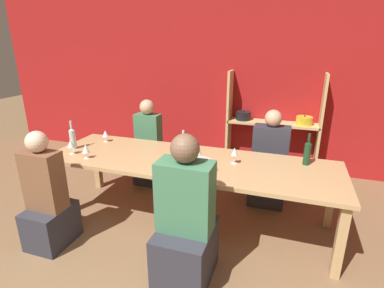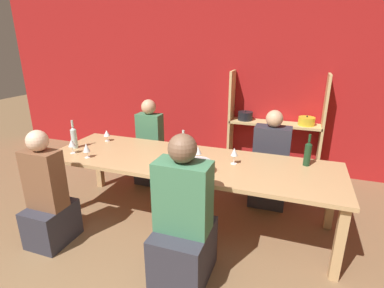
% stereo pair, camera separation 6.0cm
% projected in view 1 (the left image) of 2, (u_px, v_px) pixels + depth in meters
% --- Properties ---
extents(wall_back_red, '(8.80, 0.06, 2.70)m').
position_uv_depth(wall_back_red, '(237.00, 82.00, 4.67)').
color(wall_back_red, '#A31919').
rests_on(wall_back_red, ground_plane).
extents(shelf_unit, '(1.36, 0.30, 1.55)m').
position_uv_depth(shelf_unit, '(272.00, 139.00, 4.57)').
color(shelf_unit, tan).
rests_on(shelf_unit, ground_plane).
extents(dining_table, '(3.14, 0.97, 0.75)m').
position_uv_depth(dining_table, '(189.00, 166.00, 3.23)').
color(dining_table, tan).
rests_on(dining_table, ground_plane).
extents(mixing_bowl, '(0.26, 0.26, 0.12)m').
position_uv_depth(mixing_bowl, '(199.00, 166.00, 2.89)').
color(mixing_bowl, '#B7BABC').
rests_on(mixing_bowl, dining_table).
extents(wine_bottle_green, '(0.07, 0.07, 0.33)m').
position_uv_depth(wine_bottle_green, '(307.00, 152.00, 3.05)').
color(wine_bottle_green, '#19381E').
rests_on(wine_bottle_green, dining_table).
extents(wine_bottle_dark, '(0.07, 0.07, 0.31)m').
position_uv_depth(wine_bottle_dark, '(183.00, 147.00, 3.25)').
color(wine_bottle_dark, '#B2C6C1').
rests_on(wine_bottle_dark, dining_table).
extents(wine_bottle_amber, '(0.07, 0.07, 0.34)m').
position_uv_depth(wine_bottle_amber, '(73.00, 138.00, 3.51)').
color(wine_bottle_amber, '#B2C6C1').
rests_on(wine_bottle_amber, dining_table).
extents(wine_glass_empty_a, '(0.08, 0.08, 0.14)m').
position_uv_depth(wine_glass_empty_a, '(105.00, 134.00, 3.77)').
color(wine_glass_empty_a, white).
rests_on(wine_glass_empty_a, dining_table).
extents(wine_glass_red_a, '(0.06, 0.06, 0.16)m').
position_uv_depth(wine_glass_red_a, '(179.00, 166.00, 2.78)').
color(wine_glass_red_a, white).
rests_on(wine_glass_red_a, dining_table).
extents(wine_glass_empty_b, '(0.08, 0.08, 0.16)m').
position_uv_depth(wine_glass_empty_b, '(179.00, 144.00, 3.37)').
color(wine_glass_empty_b, white).
rests_on(wine_glass_empty_b, dining_table).
extents(wine_glass_white_a, '(0.08, 0.08, 0.15)m').
position_uv_depth(wine_glass_white_a, '(198.00, 151.00, 3.18)').
color(wine_glass_white_a, white).
rests_on(wine_glass_white_a, dining_table).
extents(wine_glass_empty_c, '(0.08, 0.08, 0.17)m').
position_uv_depth(wine_glass_empty_c, '(71.00, 144.00, 3.34)').
color(wine_glass_empty_c, white).
rests_on(wine_glass_empty_c, dining_table).
extents(wine_glass_red_b, '(0.07, 0.07, 0.17)m').
position_uv_depth(wine_glass_red_b, '(234.00, 152.00, 3.08)').
color(wine_glass_red_b, white).
rests_on(wine_glass_red_b, dining_table).
extents(wine_glass_empty_d, '(0.08, 0.08, 0.16)m').
position_uv_depth(wine_glass_empty_d, '(86.00, 149.00, 3.22)').
color(wine_glass_empty_d, white).
rests_on(wine_glass_empty_d, dining_table).
extents(person_near_a, '(0.45, 0.56, 1.31)m').
position_uv_depth(person_near_a, '(186.00, 229.00, 2.49)').
color(person_near_a, '#2D2D38').
rests_on(person_near_a, ground_plane).
extents(person_far_a, '(0.43, 0.54, 1.19)m').
position_uv_depth(person_far_a, '(269.00, 169.00, 3.79)').
color(person_far_a, '#2D2D38').
rests_on(person_far_a, ground_plane).
extents(person_near_b, '(0.37, 0.46, 1.19)m').
position_uv_depth(person_near_b, '(48.00, 204.00, 2.95)').
color(person_near_b, '#2D2D38').
rests_on(person_near_b, ground_plane).
extents(person_far_b, '(0.35, 0.44, 1.21)m').
position_uv_depth(person_far_b, '(149.00, 152.00, 4.31)').
color(person_far_b, '#2D2D38').
rests_on(person_far_b, ground_plane).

